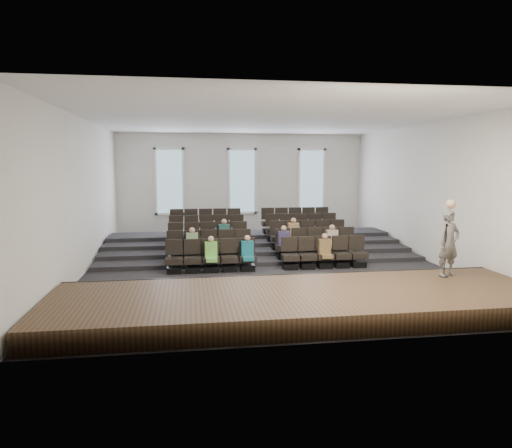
{
  "coord_description": "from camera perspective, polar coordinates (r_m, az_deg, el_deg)",
  "views": [
    {
      "loc": [
        -2.64,
        -15.32,
        3.49
      ],
      "look_at": [
        -0.27,
        0.5,
        1.41
      ],
      "focal_mm": 32.0,
      "sensor_mm": 36.0,
      "label": 1
    }
  ],
  "objects": [
    {
      "name": "ground",
      "position": [
        15.93,
        1.25,
        -5.26
      ],
      "size": [
        14.0,
        14.0,
        0.0
      ],
      "primitive_type": "plane",
      "color": "black",
      "rests_on": "ground"
    },
    {
      "name": "ceiling",
      "position": [
        15.62,
        1.3,
        12.98
      ],
      "size": [
        12.0,
        14.0,
        0.02
      ],
      "primitive_type": "cube",
      "color": "white",
      "rests_on": "ground"
    },
    {
      "name": "wall_back",
      "position": [
        22.51,
        -1.77,
        4.88
      ],
      "size": [
        12.0,
        0.04,
        5.0
      ],
      "primitive_type": "cube",
      "color": "silver",
      "rests_on": "ground"
    },
    {
      "name": "wall_front",
      "position": [
        8.76,
        9.08,
        0.81
      ],
      "size": [
        12.0,
        0.04,
        5.0
      ],
      "primitive_type": "cube",
      "color": "silver",
      "rests_on": "ground"
    },
    {
      "name": "wall_left",
      "position": [
        15.72,
        -20.94,
        3.3
      ],
      "size": [
        0.04,
        14.0,
        5.0
      ],
      "primitive_type": "cube",
      "color": "silver",
      "rests_on": "ground"
    },
    {
      "name": "wall_right",
      "position": [
        17.62,
        20.99,
        3.69
      ],
      "size": [
        0.04,
        14.0,
        5.0
      ],
      "primitive_type": "cube",
      "color": "silver",
      "rests_on": "ground"
    },
    {
      "name": "stage",
      "position": [
        11.04,
        5.79,
        -9.71
      ],
      "size": [
        11.8,
        3.6,
        0.5
      ],
      "primitive_type": "cube",
      "color": "#4D3421",
      "rests_on": "ground"
    },
    {
      "name": "stage_lip",
      "position": [
        12.69,
        3.81,
        -7.41
      ],
      "size": [
        11.8,
        0.06,
        0.52
      ],
      "primitive_type": "cube",
      "color": "black",
      "rests_on": "ground"
    },
    {
      "name": "risers",
      "position": [
        18.96,
        -0.37,
        -2.6
      ],
      "size": [
        11.8,
        4.8,
        0.6
      ],
      "color": "black",
      "rests_on": "ground"
    },
    {
      "name": "seating_rows",
      "position": [
        17.29,
        0.39,
        -1.95
      ],
      "size": [
        6.8,
        4.7,
        1.67
      ],
      "color": "black",
      "rests_on": "ground"
    },
    {
      "name": "windows",
      "position": [
        22.44,
        -1.75,
        5.38
      ],
      "size": [
        8.44,
        0.1,
        3.24
      ],
      "color": "white",
      "rests_on": "wall_back"
    },
    {
      "name": "audience",
      "position": [
        16.08,
        1.06,
        -2.19
      ],
      "size": [
        5.45,
        2.64,
        1.1
      ],
      "color": "#70C54E",
      "rests_on": "seating_rows"
    },
    {
      "name": "speaker",
      "position": [
        13.32,
        22.96,
        -2.22
      ],
      "size": [
        0.73,
        0.56,
        1.8
      ],
      "primitive_type": "imported",
      "rotation": [
        0.0,
        0.0,
        0.22
      ],
      "color": "#5A5856",
      "rests_on": "stage"
    },
    {
      "name": "mic_stand",
      "position": [
        13.27,
        22.52,
        -4.3
      ],
      "size": [
        0.24,
        0.24,
        1.45
      ],
      "color": "black",
      "rests_on": "stage"
    }
  ]
}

